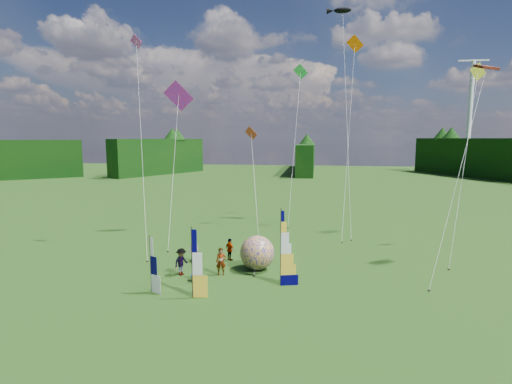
# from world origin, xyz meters

# --- Properties ---
(ground) EXTENTS (220.00, 220.00, 0.00)m
(ground) POSITION_xyz_m (0.00, 0.00, 0.00)
(ground) COLOR #275116
(ground) RESTS_ON ground
(treeline_ring) EXTENTS (210.00, 210.00, 8.00)m
(treeline_ring) POSITION_xyz_m (0.00, 0.00, 4.00)
(treeline_ring) COLOR black
(treeline_ring) RESTS_ON ground
(turbine_right) EXTENTS (8.00, 1.20, 30.00)m
(turbine_right) POSITION_xyz_m (45.00, 102.00, 15.00)
(turbine_right) COLOR silver
(turbine_right) RESTS_ON ground
(feather_banner_main) EXTENTS (1.22, 0.40, 4.54)m
(feather_banner_main) POSITION_xyz_m (0.59, 3.19, 2.27)
(feather_banner_main) COLOR #030046
(feather_banner_main) RESTS_ON ground
(side_banner_left) EXTENTS (1.07, 0.19, 3.85)m
(side_banner_left) POSITION_xyz_m (-4.03, 0.69, 1.93)
(side_banner_left) COLOR yellow
(side_banner_left) RESTS_ON ground
(side_banner_far) EXTENTS (0.90, 0.49, 3.20)m
(side_banner_far) POSITION_xyz_m (-6.62, 1.14, 1.60)
(side_banner_far) COLOR white
(side_banner_far) RESTS_ON ground
(bol_inflatable) EXTENTS (2.48, 2.48, 2.30)m
(bol_inflatable) POSITION_xyz_m (-1.21, 5.94, 1.15)
(bol_inflatable) COLOR navy
(bol_inflatable) RESTS_ON ground
(spectator_a) EXTENTS (0.73, 0.56, 1.77)m
(spectator_a) POSITION_xyz_m (-3.34, 4.51, 0.89)
(spectator_a) COLOR #66594C
(spectator_a) RESTS_ON ground
(spectator_b) EXTENTS (0.93, 0.80, 1.73)m
(spectator_b) POSITION_xyz_m (-5.86, 6.79, 0.86)
(spectator_b) COLOR #66594C
(spectator_b) RESTS_ON ground
(spectator_c) EXTENTS (0.85, 1.21, 1.75)m
(spectator_c) POSITION_xyz_m (-5.85, 4.12, 0.88)
(spectator_c) COLOR #66594C
(spectator_c) RESTS_ON ground
(spectator_d) EXTENTS (0.96, 0.91, 1.61)m
(spectator_d) POSITION_xyz_m (-3.44, 7.61, 0.80)
(spectator_d) COLOR #66594C
(spectator_d) RESTS_ON ground
(camp_chair) EXTENTS (0.64, 0.64, 0.97)m
(camp_chair) POSITION_xyz_m (-4.63, 3.17, 0.48)
(camp_chair) COLOR navy
(camp_chair) RESTS_ON ground
(kite_whale) EXTENTS (3.58, 14.02, 23.54)m
(kite_whale) POSITION_xyz_m (5.35, 20.31, 11.77)
(kite_whale) COLOR black
(kite_whale) RESTS_ON ground
(kite_rainbow_delta) EXTENTS (7.78, 13.28, 14.95)m
(kite_rainbow_delta) POSITION_xyz_m (-9.44, 12.95, 7.48)
(kite_rainbow_delta) COLOR #EF0A05
(kite_rainbow_delta) RESTS_ON ground
(kite_parafoil) EXTENTS (11.98, 13.13, 15.30)m
(kite_parafoil) POSITION_xyz_m (11.56, 7.16, 7.65)
(kite_parafoil) COLOR #A12713
(kite_parafoil) RESTS_ON ground
(small_kite_red) EXTENTS (8.51, 12.47, 10.43)m
(small_kite_red) POSITION_xyz_m (-2.99, 16.39, 5.21)
(small_kite_red) COLOR red
(small_kite_red) RESTS_ON ground
(small_kite_orange) EXTENTS (4.65, 11.39, 19.32)m
(small_kite_orange) POSITION_xyz_m (5.45, 17.96, 9.66)
(small_kite_orange) COLOR #E65B00
(small_kite_orange) RESTS_ON ground
(small_kite_yellow) EXTENTS (8.91, 11.74, 15.22)m
(small_kite_yellow) POSITION_xyz_m (13.35, 11.69, 7.61)
(small_kite_yellow) COLOR yellow
(small_kite_yellow) RESTS_ON ground
(small_kite_pink) EXTENTS (6.81, 9.49, 17.68)m
(small_kite_pink) POSITION_xyz_m (-10.80, 9.72, 8.84)
(small_kite_pink) COLOR #D546A4
(small_kite_pink) RESTS_ON ground
(small_kite_green) EXTENTS (3.88, 12.34, 17.75)m
(small_kite_green) POSITION_xyz_m (0.26, 23.35, 8.88)
(small_kite_green) COLOR green
(small_kite_green) RESTS_ON ground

